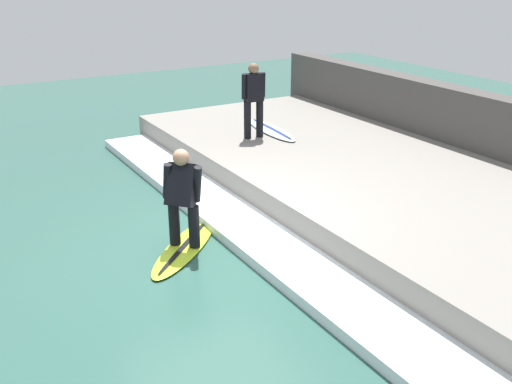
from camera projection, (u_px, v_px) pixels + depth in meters
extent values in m
plane|color=#2D564C|center=(216.00, 245.00, 8.75)|extent=(28.00, 28.00, 0.00)
cube|color=gray|center=(385.00, 188.00, 10.19)|extent=(4.40, 11.80, 0.52)
cube|color=#474442|center=(486.00, 137.00, 11.16)|extent=(0.50, 12.39, 1.58)
cube|color=silver|center=(250.00, 232.00, 8.99)|extent=(0.93, 11.21, 0.15)
ellipsoid|color=#BFE02D|center=(185.00, 247.00, 8.64)|extent=(1.82, 1.75, 0.06)
ellipsoid|color=black|center=(185.00, 245.00, 8.63)|extent=(1.42, 1.35, 0.01)
cylinder|color=black|center=(194.00, 226.00, 8.48)|extent=(0.16, 0.16, 0.62)
cylinder|color=black|center=(174.00, 224.00, 8.55)|extent=(0.16, 0.16, 0.62)
cube|color=black|center=(182.00, 185.00, 8.29)|extent=(0.60, 0.59, 0.64)
sphere|color=#A87A5B|center=(181.00, 157.00, 8.14)|extent=(0.23, 0.23, 0.23)
cylinder|color=black|center=(197.00, 184.00, 8.22)|extent=(0.11, 0.21, 0.54)
cylinder|color=black|center=(167.00, 181.00, 8.33)|extent=(0.11, 0.21, 0.54)
cylinder|color=black|center=(260.00, 119.00, 12.05)|extent=(0.14, 0.14, 0.75)
cylinder|color=black|center=(247.00, 120.00, 11.94)|extent=(0.14, 0.14, 0.75)
cube|color=black|center=(254.00, 87.00, 11.76)|extent=(0.37, 0.26, 0.56)
sphere|color=#846047|center=(254.00, 69.00, 11.62)|extent=(0.21, 0.21, 0.21)
cylinder|color=black|center=(263.00, 85.00, 11.83)|extent=(0.10, 0.11, 0.49)
cylinder|color=black|center=(244.00, 87.00, 11.66)|extent=(0.10, 0.11, 0.49)
ellipsoid|color=silver|center=(271.00, 130.00, 12.55)|extent=(0.63, 1.97, 0.06)
ellipsoid|color=navy|center=(271.00, 128.00, 12.54)|extent=(0.24, 1.78, 0.01)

